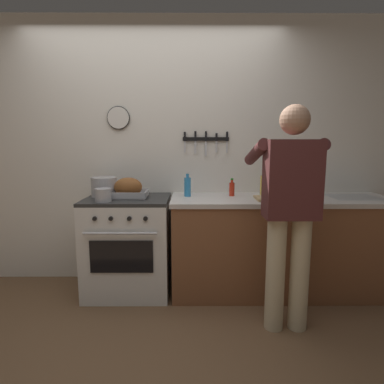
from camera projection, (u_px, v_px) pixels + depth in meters
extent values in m
plane|color=brown|center=(135.00, 360.00, 2.05)|extent=(8.00, 8.00, 0.00)
cube|color=white|center=(155.00, 153.00, 3.19)|extent=(6.00, 0.10, 2.60)
cube|color=black|center=(206.00, 139.00, 3.11)|extent=(0.46, 0.02, 0.04)
cube|color=silver|center=(185.00, 147.00, 3.11)|extent=(0.02, 0.00, 0.11)
cube|color=black|center=(185.00, 136.00, 3.09)|extent=(0.02, 0.02, 0.09)
cube|color=silver|center=(195.00, 147.00, 3.11)|extent=(0.02, 0.00, 0.12)
cube|color=black|center=(195.00, 136.00, 3.09)|extent=(0.02, 0.02, 0.10)
cube|color=silver|center=(206.00, 148.00, 3.11)|extent=(0.02, 0.00, 0.14)
cube|color=black|center=(206.00, 136.00, 3.10)|extent=(0.02, 0.02, 0.09)
cube|color=silver|center=(216.00, 147.00, 3.11)|extent=(0.02, 0.00, 0.11)
cube|color=black|center=(216.00, 137.00, 3.10)|extent=(0.02, 0.02, 0.08)
cube|color=silver|center=(227.00, 147.00, 3.11)|extent=(0.01, 0.00, 0.11)
cube|color=black|center=(227.00, 136.00, 3.10)|extent=(0.02, 0.02, 0.09)
cylinder|color=white|center=(118.00, 118.00, 3.07)|extent=(0.21, 0.02, 0.21)
torus|color=black|center=(118.00, 118.00, 3.07)|extent=(0.22, 0.02, 0.22)
cube|color=brown|center=(279.00, 247.00, 2.97)|extent=(2.00, 0.62, 0.86)
cube|color=silver|center=(281.00, 200.00, 2.90)|extent=(2.03, 0.65, 0.04)
cube|color=#B2B5B7|center=(354.00, 203.00, 2.93)|extent=(0.44, 0.36, 0.11)
cube|color=white|center=(129.00, 246.00, 2.96)|extent=(0.76, 0.62, 0.87)
cube|color=black|center=(121.00, 257.00, 2.65)|extent=(0.53, 0.01, 0.28)
cube|color=#2D2D2D|center=(127.00, 199.00, 2.89)|extent=(0.76, 0.62, 0.03)
cylinder|color=black|center=(95.00, 219.00, 2.59)|extent=(0.04, 0.02, 0.04)
cylinder|color=black|center=(111.00, 219.00, 2.59)|extent=(0.04, 0.02, 0.04)
cylinder|color=black|center=(129.00, 219.00, 2.59)|extent=(0.04, 0.02, 0.04)
cylinder|color=black|center=(145.00, 219.00, 2.60)|extent=(0.04, 0.02, 0.04)
cylinder|color=silver|center=(120.00, 234.00, 2.59)|extent=(0.61, 0.02, 0.02)
cylinder|color=#C6B793|center=(275.00, 274.00, 2.35)|extent=(0.14, 0.14, 0.86)
cylinder|color=#C6B793|center=(299.00, 274.00, 2.35)|extent=(0.14, 0.14, 0.86)
cube|color=#4C2323|center=(292.00, 179.00, 2.24)|extent=(0.38, 0.22, 0.56)
sphere|color=#9E755B|center=(295.00, 120.00, 2.18)|extent=(0.21, 0.21, 0.21)
cylinder|color=#4C2323|center=(256.00, 153.00, 2.45)|extent=(0.09, 0.55, 0.22)
cylinder|color=#4C2323|center=(310.00, 153.00, 2.45)|extent=(0.09, 0.55, 0.22)
cube|color=#B7B7BC|center=(128.00, 197.00, 2.89)|extent=(0.34, 0.25, 0.01)
cube|color=#B7B7BC|center=(126.00, 196.00, 2.76)|extent=(0.34, 0.01, 0.05)
cube|color=#B7B7BC|center=(131.00, 191.00, 3.01)|extent=(0.34, 0.01, 0.05)
cube|color=#B7B7BC|center=(110.00, 193.00, 2.88)|extent=(0.01, 0.25, 0.05)
cube|color=#B7B7BC|center=(147.00, 193.00, 2.89)|extent=(0.01, 0.25, 0.05)
ellipsoid|color=brown|center=(128.00, 187.00, 2.88)|extent=(0.26, 0.18, 0.17)
cylinder|color=#B7B7BC|center=(104.00, 187.00, 2.95)|extent=(0.24, 0.24, 0.18)
cylinder|color=#B7B7BC|center=(103.00, 195.00, 2.69)|extent=(0.14, 0.14, 0.11)
cube|color=tan|center=(276.00, 198.00, 2.80)|extent=(0.36, 0.24, 0.02)
cylinder|color=gold|center=(263.00, 185.00, 3.04)|extent=(0.06, 0.06, 0.19)
cylinder|color=gold|center=(264.00, 173.00, 3.02)|extent=(0.03, 0.03, 0.04)
cylinder|color=black|center=(264.00, 171.00, 3.02)|extent=(0.03, 0.03, 0.01)
cylinder|color=#47141E|center=(287.00, 181.00, 3.09)|extent=(0.08, 0.08, 0.25)
cylinder|color=#47141E|center=(287.00, 166.00, 3.06)|extent=(0.03, 0.03, 0.05)
cylinder|color=maroon|center=(288.00, 162.00, 3.06)|extent=(0.04, 0.04, 0.01)
cylinder|color=red|center=(232.00, 189.00, 2.99)|extent=(0.05, 0.05, 0.13)
cylinder|color=red|center=(232.00, 181.00, 2.98)|extent=(0.02, 0.02, 0.03)
cylinder|color=#197219|center=(232.00, 179.00, 2.97)|extent=(0.03, 0.03, 0.01)
cylinder|color=#338CCC|center=(188.00, 187.00, 2.95)|extent=(0.06, 0.06, 0.18)
cylinder|color=#338CCC|center=(188.00, 176.00, 2.94)|extent=(0.03, 0.03, 0.04)
cylinder|color=white|center=(188.00, 173.00, 2.93)|extent=(0.03, 0.03, 0.01)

